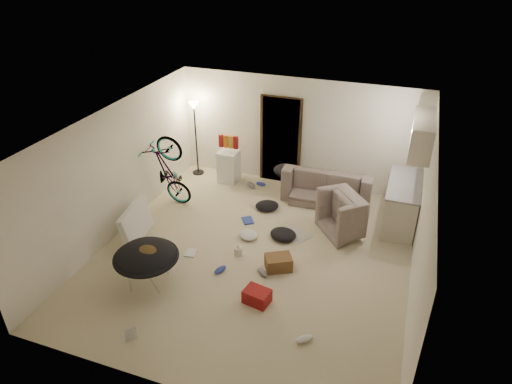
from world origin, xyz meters
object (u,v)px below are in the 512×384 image
(saucer_chair, at_px, (147,262))
(tv_box, at_px, (136,223))
(floor_lamp, at_px, (195,123))
(armchair, at_px, (355,217))
(kitchen_counter, at_px, (402,204))
(mini_fridge, at_px, (229,166))
(bicycle, at_px, (170,186))
(juicer, at_px, (238,250))
(sofa, at_px, (327,188))
(drink_case_b, at_px, (257,296))
(drink_case_a, at_px, (278,263))

(saucer_chair, bearing_deg, tv_box, 130.00)
(floor_lamp, height_order, armchair, floor_lamp)
(kitchen_counter, xyz_separation_m, mini_fridge, (-3.96, 0.55, -0.06))
(mini_fridge, distance_m, saucer_chair, 3.87)
(bicycle, bearing_deg, kitchen_counter, -77.07)
(armchair, height_order, juicer, armchair)
(sofa, distance_m, mini_fridge, 2.38)
(saucer_chair, relative_size, drink_case_b, 2.65)
(armchair, relative_size, tv_box, 0.95)
(armchair, bearing_deg, juicer, 89.84)
(tv_box, xyz_separation_m, drink_case_a, (2.85, 0.00, -0.21))
(bicycle, xyz_separation_m, saucer_chair, (0.91, -2.43, 0.01))
(sofa, distance_m, drink_case_a, 2.70)
(floor_lamp, bearing_deg, kitchen_counter, -7.66)
(floor_lamp, xyz_separation_m, sofa, (3.24, -0.20, -1.03))
(kitchen_counter, height_order, saucer_chair, kitchen_counter)
(floor_lamp, bearing_deg, bicycle, -86.28)
(armchair, distance_m, saucer_chair, 4.06)
(floor_lamp, bearing_deg, drink_case_a, -44.30)
(bicycle, height_order, mini_fridge, bicycle)
(floor_lamp, bearing_deg, tv_box, -88.01)
(floor_lamp, height_order, mini_fridge, floor_lamp)
(sofa, bearing_deg, drink_case_a, 82.17)
(saucer_chair, xyz_separation_m, drink_case_b, (1.85, 0.18, -0.34))
(drink_case_b, bearing_deg, mini_fridge, 129.34)
(mini_fridge, distance_m, tv_box, 2.88)
(kitchen_counter, relative_size, mini_fridge, 2.00)
(floor_lamp, height_order, kitchen_counter, floor_lamp)
(floor_lamp, xyz_separation_m, drink_case_b, (2.87, -3.79, -1.19))
(floor_lamp, relative_size, drink_case_a, 4.03)
(drink_case_b, bearing_deg, floor_lamp, 137.98)
(sofa, height_order, tv_box, tv_box)
(juicer, bearing_deg, bicycle, 149.62)
(kitchen_counter, xyz_separation_m, drink_case_a, (-1.88, -2.23, -0.31))
(armchair, height_order, mini_fridge, mini_fridge)
(armchair, distance_m, tv_box, 4.23)
(sofa, relative_size, mini_fridge, 2.54)
(drink_case_a, xyz_separation_m, drink_case_b, (-0.08, -0.91, -0.01))
(floor_lamp, height_order, sofa, floor_lamp)
(juicer, bearing_deg, saucer_chair, -132.15)
(floor_lamp, distance_m, juicer, 3.67)
(kitchen_counter, bearing_deg, mini_fridge, 172.10)
(floor_lamp, xyz_separation_m, tv_box, (0.10, -2.88, -0.97))
(drink_case_b, bearing_deg, saucer_chair, -163.66)
(armchair, relative_size, mini_fridge, 1.29)
(floor_lamp, relative_size, mini_fridge, 2.41)
(kitchen_counter, distance_m, juicer, 3.42)
(kitchen_counter, height_order, sofa, kitchen_counter)
(mini_fridge, relative_size, saucer_chair, 0.70)
(drink_case_a, bearing_deg, juicer, 140.92)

